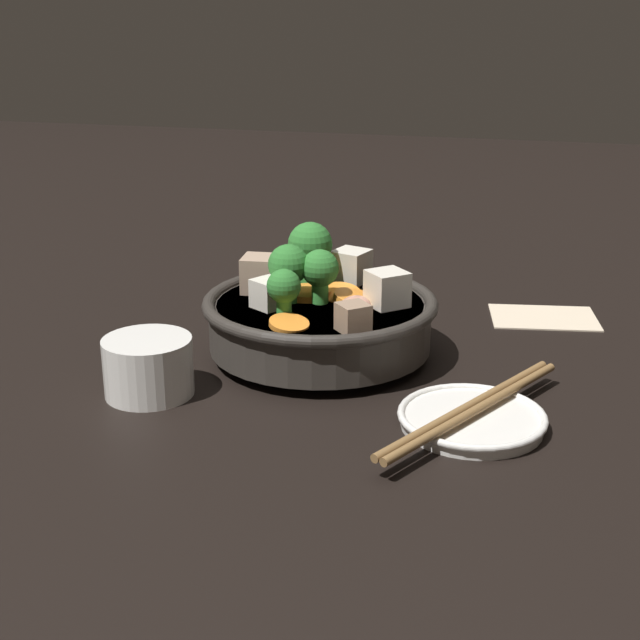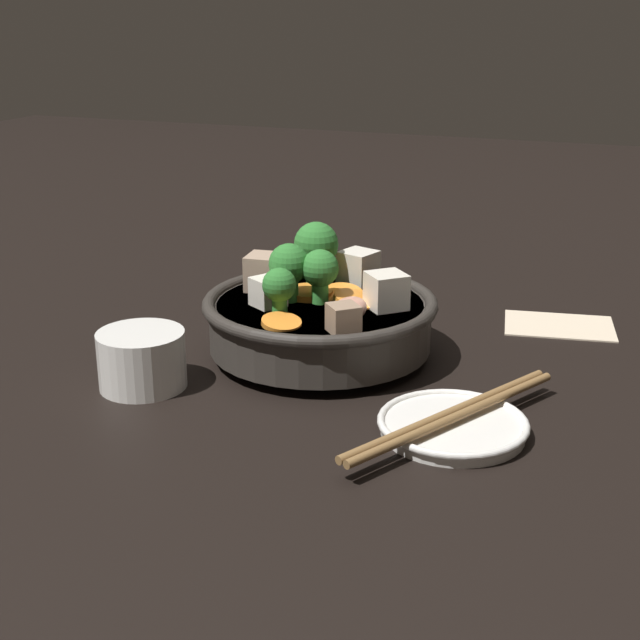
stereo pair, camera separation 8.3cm
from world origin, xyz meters
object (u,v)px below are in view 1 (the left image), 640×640
(side_saucer, at_px, (472,419))
(chopsticks_pair, at_px, (473,408))
(stirfry_bowl, at_px, (319,314))
(tea_cup, at_px, (148,366))

(side_saucer, relative_size, chopsticks_pair, 0.55)
(stirfry_bowl, relative_size, side_saucer, 1.86)
(stirfry_bowl, distance_m, chopsticks_pair, 0.20)
(side_saucer, distance_m, tea_cup, 0.27)
(stirfry_bowl, relative_size, chopsticks_pair, 1.03)
(side_saucer, bearing_deg, chopsticks_pair, 0.00)
(chopsticks_pair, bearing_deg, stirfry_bowl, -36.63)
(tea_cup, distance_m, chopsticks_pair, 0.27)
(chopsticks_pair, bearing_deg, side_saucer, 0.00)
(side_saucer, relative_size, tea_cup, 1.55)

